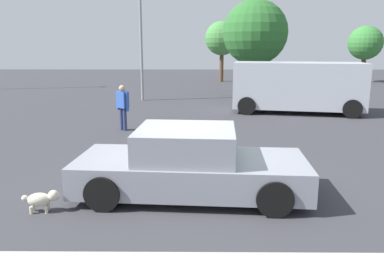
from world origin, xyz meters
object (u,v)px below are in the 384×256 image
object	(u,v)px
light_post_mid	(141,25)
dog	(42,199)
van_white	(298,86)
sedan_foreground	(190,165)
pedestrian	(123,104)

from	to	relation	value
light_post_mid	dog	bearing A→B (deg)	-89.44
van_white	dog	bearing A→B (deg)	-114.26
sedan_foreground	van_white	world-z (taller)	van_white
light_post_mid	sedan_foreground	bearing A→B (deg)	-78.39
pedestrian	light_post_mid	bearing A→B (deg)	-138.89
dog	pedestrian	size ratio (longest dim) A/B	0.42
sedan_foreground	light_post_mid	bearing A→B (deg)	105.60
sedan_foreground	pedestrian	xyz separation A→B (m)	(-2.36, 5.78, 0.31)
pedestrian	dog	bearing A→B (deg)	36.72
van_white	sedan_foreground	bearing A→B (deg)	-105.20
dog	light_post_mid	xyz separation A→B (m)	(-0.14, 13.98, 3.67)
sedan_foreground	pedestrian	bearing A→B (deg)	116.26
sedan_foreground	pedestrian	world-z (taller)	pedestrian
sedan_foreground	dog	size ratio (longest dim) A/B	6.94
van_white	light_post_mid	world-z (taller)	light_post_mid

